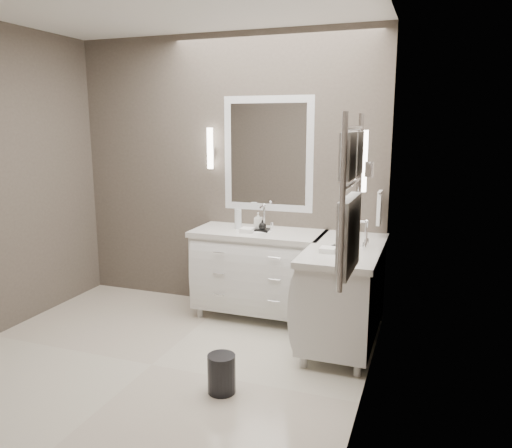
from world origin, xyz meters
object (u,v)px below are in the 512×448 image
(vanity_right, at_px, (344,289))
(waste_bin, at_px, (222,374))
(vanity_back, at_px, (259,268))
(towel_ladder, at_px, (350,208))

(vanity_right, bearing_deg, waste_bin, -121.15)
(vanity_back, relative_size, vanity_right, 1.00)
(vanity_back, distance_m, vanity_right, 0.93)
(towel_ladder, height_order, waste_bin, towel_ladder)
(vanity_back, xyz_separation_m, waste_bin, (0.22, -1.41, -0.35))
(vanity_right, distance_m, towel_ladder, 1.60)
(vanity_back, xyz_separation_m, vanity_right, (0.88, -0.33, 0.00))
(towel_ladder, xyz_separation_m, waste_bin, (-0.88, 0.22, -1.26))
(vanity_back, relative_size, waste_bin, 4.53)
(vanity_right, bearing_deg, vanity_back, 159.62)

